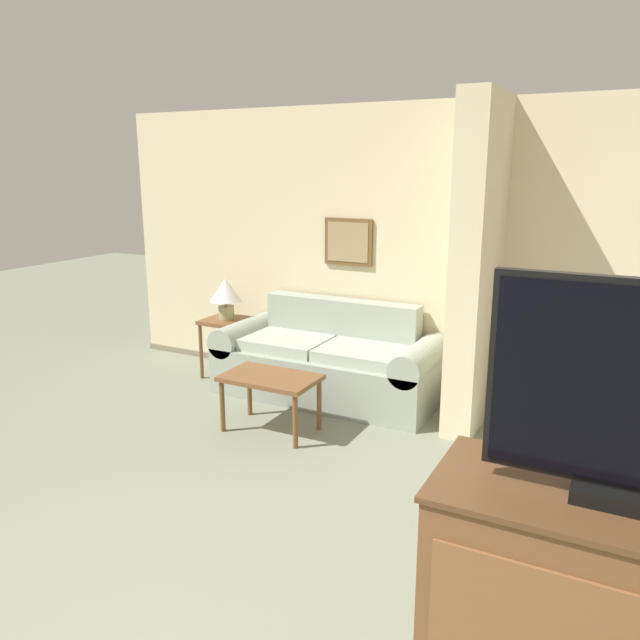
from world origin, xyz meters
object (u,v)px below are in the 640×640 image
(couch, at_px, (328,362))
(tv, at_px, (627,395))
(coffee_table, at_px, (270,383))
(table_lamp, at_px, (226,293))

(couch, bearing_deg, tv, -50.61)
(couch, height_order, coffee_table, couch)
(tv, bearing_deg, coffee_table, 140.38)
(coffee_table, xyz_separation_m, table_lamp, (-1.09, 0.94, 0.45))
(couch, bearing_deg, coffee_table, -93.10)
(coffee_table, height_order, tv, tv)
(couch, xyz_separation_m, coffee_table, (-0.05, -0.91, 0.08))
(couch, distance_m, tv, 4.01)
(couch, relative_size, coffee_table, 2.73)
(couch, relative_size, tv, 2.61)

